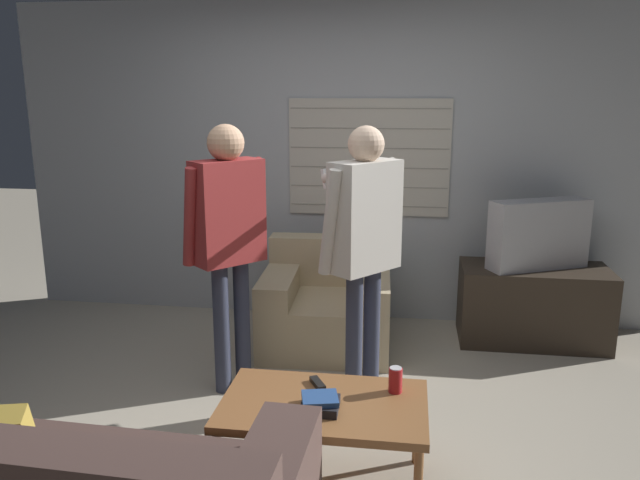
{
  "coord_description": "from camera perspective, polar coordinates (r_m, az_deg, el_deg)",
  "views": [
    {
      "loc": [
        0.62,
        -2.97,
        1.86
      ],
      "look_at": [
        0.11,
        0.55,
        1.0
      ],
      "focal_mm": 35.0,
      "sensor_mm": 36.0,
      "label": 1
    }
  ],
  "objects": [
    {
      "name": "wall_back",
      "position": [
        5.07,
        1.26,
        6.98
      ],
      "size": [
        5.2,
        0.08,
        2.55
      ],
      "color": "#ADB2B7",
      "rests_on": "ground_plane"
    },
    {
      "name": "person_left_standing",
      "position": [
        3.81,
        -8.45,
        1.34
      ],
      "size": [
        0.51,
        0.81,
        1.67
      ],
      "rotation": [
        0.0,
        0.0,
        0.83
      ],
      "color": "#33384C",
      "rests_on": "ground_plane"
    },
    {
      "name": "tv_stand",
      "position": [
        4.96,
        18.89,
        -5.62
      ],
      "size": [
        1.07,
        0.52,
        0.58
      ],
      "color": "#33281E",
      "rests_on": "ground_plane"
    },
    {
      "name": "person_right_standing",
      "position": [
        3.58,
        3.96,
        0.66
      ],
      "size": [
        0.55,
        0.81,
        1.67
      ],
      "rotation": [
        0.0,
        0.0,
        0.88
      ],
      "color": "#33384C",
      "rests_on": "ground_plane"
    },
    {
      "name": "armchair_beige",
      "position": [
        4.65,
        0.61,
        -6.01
      ],
      "size": [
        0.96,
        0.89,
        0.76
      ],
      "rotation": [
        0.0,
        0.0,
        3.19
      ],
      "color": "#C6B289",
      "rests_on": "ground_plane"
    },
    {
      "name": "tv",
      "position": [
        4.82,
        19.36,
        0.5
      ],
      "size": [
        0.76,
        0.5,
        0.51
      ],
      "rotation": [
        0.0,
        0.0,
        3.59
      ],
      "color": "#B2B2B7",
      "rests_on": "tv_stand"
    },
    {
      "name": "ground_plane",
      "position": [
        3.55,
        -3.22,
        -17.95
      ],
      "size": [
        16.0,
        16.0,
        0.0
      ],
      "primitive_type": "plane",
      "color": "#B2A893"
    },
    {
      "name": "soda_can",
      "position": [
        3.08,
        6.91,
        -12.58
      ],
      "size": [
        0.07,
        0.07,
        0.13
      ],
      "color": "red",
      "rests_on": "coffee_table"
    },
    {
      "name": "coffee_table",
      "position": [
        3.02,
        0.35,
        -15.28
      ],
      "size": [
        0.96,
        0.6,
        0.44
      ],
      "color": "brown",
      "rests_on": "ground_plane"
    },
    {
      "name": "spare_remote",
      "position": [
        3.14,
        -0.22,
        -12.97
      ],
      "size": [
        0.1,
        0.13,
        0.02
      ],
      "rotation": [
        0.0,
        0.0,
        0.51
      ],
      "color": "black",
      "rests_on": "coffee_table"
    },
    {
      "name": "book_stack",
      "position": [
        2.92,
        0.01,
        -14.69
      ],
      "size": [
        0.19,
        0.18,
        0.07
      ],
      "color": "black",
      "rests_on": "coffee_table"
    }
  ]
}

